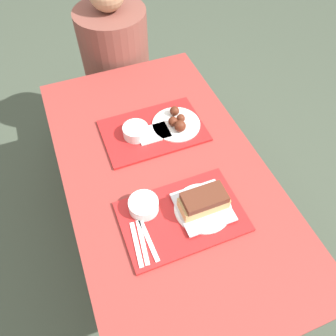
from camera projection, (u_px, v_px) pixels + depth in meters
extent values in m
plane|color=#424C3D|center=(166.00, 243.00, 1.91)|extent=(12.00, 12.00, 0.00)
cube|color=maroon|center=(164.00, 173.00, 1.35)|extent=(0.80, 1.44, 0.04)
cylinder|color=maroon|center=(297.00, 315.00, 1.36)|extent=(0.07, 0.07, 0.68)
cylinder|color=maroon|center=(72.00, 144.00, 1.92)|extent=(0.07, 0.07, 0.68)
cylinder|color=maroon|center=(179.00, 114.00, 2.07)|extent=(0.07, 0.07, 0.68)
cube|color=maroon|center=(112.00, 89.00, 2.10)|extent=(0.76, 0.28, 0.04)
cylinder|color=maroon|center=(71.00, 126.00, 2.21)|extent=(0.06, 0.06, 0.40)
cylinder|color=maroon|center=(160.00, 102.00, 2.35)|extent=(0.06, 0.06, 0.40)
cube|color=red|center=(182.00, 216.00, 1.20)|extent=(0.45, 0.29, 0.01)
cube|color=red|center=(153.00, 131.00, 1.46)|extent=(0.45, 0.29, 0.01)
cylinder|color=white|center=(144.00, 205.00, 1.19)|extent=(0.11, 0.11, 0.05)
cylinder|color=beige|center=(143.00, 203.00, 1.18)|extent=(0.10, 0.10, 0.01)
cylinder|color=white|center=(203.00, 208.00, 1.21)|extent=(0.21, 0.21, 0.01)
cube|color=silver|center=(203.00, 207.00, 1.20)|extent=(0.19, 0.19, 0.01)
cube|color=tan|center=(204.00, 203.00, 1.18)|extent=(0.18, 0.08, 0.05)
cube|color=#562819|center=(204.00, 198.00, 1.15)|extent=(0.16, 0.09, 0.03)
cube|color=white|center=(143.00, 242.00, 1.13)|extent=(0.04, 0.17, 0.00)
cube|color=white|center=(149.00, 240.00, 1.14)|extent=(0.02, 0.17, 0.00)
cube|color=white|center=(137.00, 244.00, 1.13)|extent=(0.03, 0.17, 0.00)
cube|color=#3F3F47|center=(178.00, 200.00, 1.23)|extent=(0.04, 0.03, 0.01)
cylinder|color=white|center=(136.00, 131.00, 1.42)|extent=(0.11, 0.11, 0.05)
cylinder|color=beige|center=(135.00, 128.00, 1.40)|extent=(0.10, 0.10, 0.01)
cylinder|color=white|center=(176.00, 124.00, 1.47)|extent=(0.22, 0.22, 0.01)
sphere|color=#562314|center=(181.00, 118.00, 1.46)|extent=(0.04, 0.04, 0.04)
sphere|color=#562314|center=(175.00, 111.00, 1.48)|extent=(0.04, 0.04, 0.04)
sphere|color=#562314|center=(173.00, 121.00, 1.44)|extent=(0.04, 0.04, 0.04)
sphere|color=#562314|center=(180.00, 126.00, 1.42)|extent=(0.05, 0.05, 0.05)
cube|color=white|center=(153.00, 133.00, 1.44)|extent=(0.14, 0.10, 0.01)
cylinder|color=brown|center=(115.00, 51.00, 1.91)|extent=(0.39, 0.39, 0.48)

